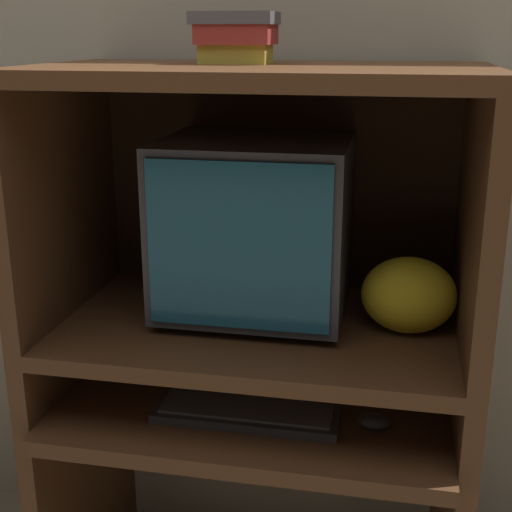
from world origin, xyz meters
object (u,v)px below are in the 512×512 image
Objects in this scene: keyboard at (245,412)px; mouse at (374,422)px; snack_bag at (409,295)px; crt_monitor at (256,226)px; book_stack at (236,36)px.

mouse reaches higher than keyboard.
snack_bag is (0.34, 0.14, 0.25)m from keyboard.
keyboard is 1.96× the size of snack_bag.
crt_monitor is 0.42m from book_stack.
snack_bag reaches higher than keyboard.
keyboard is 0.28m from mouse.
keyboard is (0.01, -0.19, -0.38)m from crt_monitor.
crt_monitor is at bearing 172.49° from snack_bag.
crt_monitor reaches higher than mouse.
book_stack is at bearing 151.57° from mouse.
crt_monitor is at bearing -5.02° from book_stack.
book_stack is (-0.06, 0.19, 0.80)m from keyboard.
mouse is 0.33× the size of snack_bag.
mouse is at bearing -31.33° from crt_monitor.
crt_monitor is 0.38m from snack_bag.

